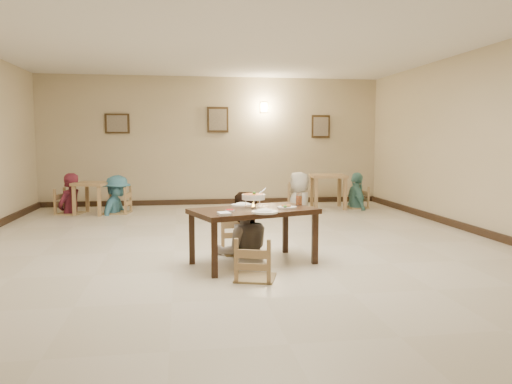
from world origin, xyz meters
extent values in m
plane|color=beige|center=(0.00, 0.00, 0.00)|extent=(10.00, 10.00, 0.00)
plane|color=silver|center=(0.00, 0.00, 3.00)|extent=(10.00, 10.00, 0.00)
plane|color=#C0AF8D|center=(0.00, 5.00, 1.50)|extent=(10.00, 0.00, 10.00)
plane|color=#C0AF8D|center=(0.00, -5.00, 1.50)|extent=(10.00, 0.00, 10.00)
plane|color=#C0AF8D|center=(4.00, 0.00, 1.50)|extent=(0.00, 10.00, 10.00)
cube|color=black|center=(0.00, 4.97, 0.06)|extent=(8.00, 0.06, 0.12)
cube|color=black|center=(3.97, 0.00, 0.06)|extent=(0.06, 10.00, 0.12)
cube|color=#322211|center=(-2.20, 4.96, 1.90)|extent=(0.55, 0.03, 0.45)
cube|color=gray|center=(-2.20, 4.94, 1.90)|extent=(0.45, 0.01, 0.37)
cube|color=#322211|center=(0.10, 4.96, 2.00)|extent=(0.50, 0.03, 0.60)
cube|color=gray|center=(0.10, 4.94, 2.00)|extent=(0.41, 0.01, 0.49)
cube|color=#322211|center=(2.60, 4.96, 1.85)|extent=(0.45, 0.03, 0.55)
cube|color=gray|center=(2.60, 4.94, 1.85)|extent=(0.37, 0.01, 0.45)
cube|color=#FFD88C|center=(1.20, 4.96, 2.30)|extent=(0.16, 0.05, 0.22)
cube|color=#321E11|center=(0.09, -0.87, 0.66)|extent=(1.66, 1.26, 0.06)
cube|color=#321E11|center=(-0.43, -1.42, 0.31)|extent=(0.07, 0.07, 0.63)
cube|color=#321E11|center=(0.84, -0.98, 0.31)|extent=(0.07, 0.07, 0.63)
cube|color=#321E11|center=(-0.66, -0.76, 0.31)|extent=(0.07, 0.07, 0.63)
cube|color=#321E11|center=(0.61, -0.31, 0.31)|extent=(0.07, 0.07, 0.63)
cube|color=#A58956|center=(-0.01, -0.21, 0.45)|extent=(0.46, 0.46, 0.05)
cube|color=#A58956|center=(0.01, -1.54, 0.42)|extent=(0.43, 0.43, 0.05)
imported|color=gray|center=(0.03, -0.27, 0.84)|extent=(0.86, 0.70, 1.68)
torus|color=silver|center=(0.09, -0.89, 0.81)|extent=(0.22, 0.22, 0.01)
cylinder|color=silver|center=(0.09, -0.89, 0.70)|extent=(0.06, 0.06, 0.03)
cone|color=#FFA526|center=(0.09, -0.89, 0.75)|extent=(0.03, 0.03, 0.05)
cylinder|color=white|center=(0.09, -0.89, 0.84)|extent=(0.28, 0.28, 0.06)
cylinder|color=#C24C14|center=(0.09, -0.89, 0.87)|extent=(0.25, 0.25, 0.01)
sphere|color=#2D7223|center=(0.10, -0.90, 0.88)|extent=(0.04, 0.04, 0.04)
cylinder|color=silver|center=(0.20, -0.83, 0.89)|extent=(0.13, 0.08, 0.09)
cylinder|color=silver|center=(0.18, -0.84, 0.75)|extent=(0.01, 0.01, 0.13)
cylinder|color=silver|center=(0.00, -0.84, 0.75)|extent=(0.01, 0.01, 0.13)
cylinder|color=silver|center=(0.09, -0.99, 0.75)|extent=(0.01, 0.01, 0.13)
cylinder|color=white|center=(-0.01, -0.58, 0.70)|extent=(0.30, 0.30, 0.02)
ellipsoid|color=white|center=(-0.01, -0.58, 0.71)|extent=(0.20, 0.16, 0.07)
cylinder|color=white|center=(0.17, -1.24, 0.70)|extent=(0.31, 0.31, 0.02)
ellipsoid|color=white|center=(0.17, -1.24, 0.71)|extent=(0.20, 0.17, 0.07)
cylinder|color=white|center=(0.51, -0.88, 0.70)|extent=(0.24, 0.24, 0.02)
sphere|color=#2D7223|center=(0.47, -0.94, 0.72)|extent=(0.04, 0.04, 0.04)
cylinder|color=white|center=(-0.22, -1.05, 0.70)|extent=(0.12, 0.12, 0.02)
cylinder|color=#AD000A|center=(-0.22, -1.05, 0.71)|extent=(0.09, 0.09, 0.01)
cube|color=white|center=(-0.31, -1.33, 0.70)|extent=(0.15, 0.19, 0.03)
cube|color=silver|center=(-0.26, -1.24, 0.70)|extent=(0.03, 0.18, 0.01)
cube|color=silver|center=(-0.23, -1.24, 0.70)|extent=(0.03, 0.18, 0.01)
cylinder|color=white|center=(0.73, -0.60, 0.77)|extent=(0.08, 0.08, 0.16)
cylinder|color=#D15611|center=(0.73, -0.60, 0.75)|extent=(0.07, 0.07, 0.11)
cube|color=#A07D52|center=(-2.58, 3.75, 0.63)|extent=(0.83, 0.83, 0.06)
cube|color=#A07D52|center=(-2.92, 3.57, 0.30)|extent=(0.07, 0.07, 0.60)
cube|color=#A07D52|center=(-2.41, 3.41, 0.30)|extent=(0.07, 0.07, 0.60)
cube|color=#A07D52|center=(-2.76, 4.09, 0.30)|extent=(0.07, 0.07, 0.60)
cube|color=#A07D52|center=(-2.24, 3.93, 0.30)|extent=(0.07, 0.07, 0.60)
cube|color=#A07D52|center=(2.48, 3.87, 0.73)|extent=(0.84, 0.84, 0.06)
cube|color=#A07D52|center=(2.12, 3.59, 0.35)|extent=(0.07, 0.07, 0.70)
cube|color=#A07D52|center=(2.75, 3.51, 0.35)|extent=(0.07, 0.07, 0.70)
cube|color=#A07D52|center=(2.20, 4.22, 0.35)|extent=(0.07, 0.07, 0.70)
cube|color=#A07D52|center=(2.83, 4.15, 0.35)|extent=(0.07, 0.07, 0.70)
cube|color=#A58956|center=(-3.07, 3.82, 0.46)|extent=(0.47, 0.47, 0.05)
cube|color=#A58956|center=(-2.10, 3.77, 0.48)|extent=(0.49, 0.49, 0.05)
cube|color=#A58956|center=(1.82, 3.87, 0.49)|extent=(0.50, 0.50, 0.05)
cube|color=#A58956|center=(3.13, 3.82, 0.42)|extent=(0.43, 0.43, 0.05)
imported|color=#571A28|center=(-3.07, 3.82, 0.85)|extent=(0.64, 0.73, 1.70)
imported|color=teal|center=(-2.10, 3.77, 0.80)|extent=(0.91, 1.17, 1.60)
imported|color=silver|center=(1.82, 3.87, 0.82)|extent=(0.71, 0.91, 1.64)
imported|color=#54958B|center=(3.13, 3.82, 0.80)|extent=(0.39, 0.94, 1.61)
camera|label=1|loc=(-0.79, -6.87, 1.53)|focal=35.00mm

